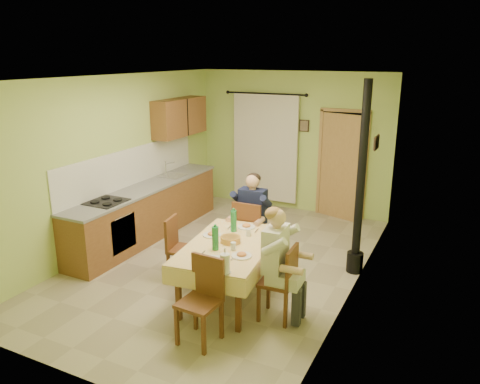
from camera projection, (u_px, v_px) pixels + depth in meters
The scene contains 17 objects.
floor at pixel (223, 263), 7.25m from camera, with size 4.00×6.00×0.01m, color tan.
room_shell at pixel (221, 147), 6.74m from camera, with size 4.04×6.04×2.82m.
kitchen_run at pixel (147, 210), 8.18m from camera, with size 0.64×3.64×1.56m.
upper_cabinets at pixel (180, 117), 8.93m from camera, with size 0.35×1.40×0.70m, color brown.
curtain at pixel (265, 147), 9.62m from camera, with size 1.70×0.07×2.22m.
doorway at pixel (341, 165), 9.02m from camera, with size 0.96×0.29×2.15m.
dining_table at pixel (229, 271), 6.13m from camera, with size 1.24×1.84×0.76m.
tableware at pixel (227, 242), 5.90m from camera, with size 0.90×1.57×0.33m.
chair_far at pixel (251, 245), 7.16m from camera, with size 0.47×0.47×1.02m.
chair_near at pixel (200, 318), 5.20m from camera, with size 0.44×0.44×0.98m.
chair_right at pixel (278, 297), 5.66m from camera, with size 0.41×0.41×0.95m.
chair_left at pixel (183, 262), 6.60m from camera, with size 0.45×0.45×0.94m.
man_far at pixel (252, 209), 7.01m from camera, with size 0.59×0.47×1.39m.
man_right at pixel (278, 251), 5.49m from camera, with size 0.47×0.59×1.39m.
stove_flue at pixel (359, 206), 6.67m from camera, with size 0.24×0.24×2.80m.
picture_back at pixel (304, 126), 9.21m from camera, with size 0.19×0.03×0.23m, color black.
picture_right at pixel (377, 142), 6.93m from camera, with size 0.03×0.31×0.21m, color brown.
Camera 1 is at (3.17, -5.84, 3.11)m, focal length 35.00 mm.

